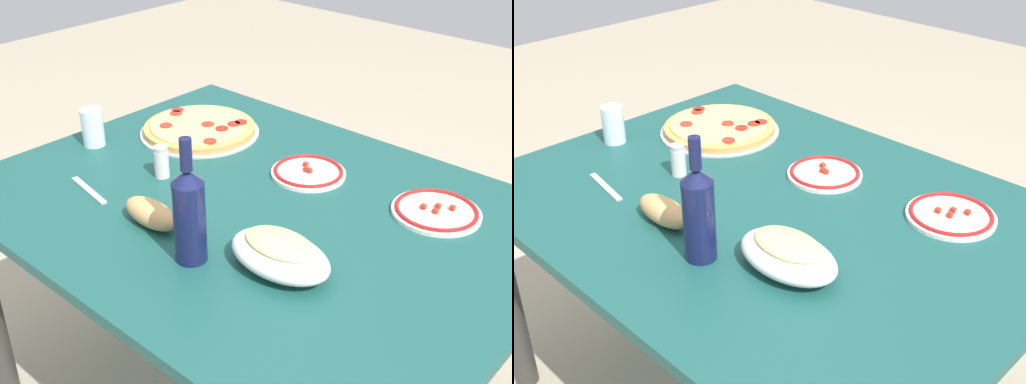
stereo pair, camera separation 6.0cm
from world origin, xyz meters
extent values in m
cube|color=#194C47|center=(0.00, 0.00, 0.70)|extent=(1.37, 1.04, 0.03)
cylinder|color=#33302D|center=(0.63, -0.46, 0.34)|extent=(0.07, 0.07, 0.69)
cylinder|color=#B7B7BC|center=(0.41, -0.20, 0.72)|extent=(0.36, 0.36, 0.01)
cylinder|color=tan|center=(0.41, -0.20, 0.73)|extent=(0.34, 0.34, 0.02)
cylinder|color=#EACC75|center=(0.41, -0.20, 0.75)|extent=(0.30, 0.30, 0.01)
cylinder|color=#B22D1E|center=(0.47, -0.12, 0.75)|extent=(0.04, 0.04, 0.00)
cylinder|color=maroon|center=(0.33, -0.26, 0.75)|extent=(0.04, 0.04, 0.00)
cylinder|color=#B22D1E|center=(0.29, -0.13, 0.75)|extent=(0.04, 0.04, 0.00)
cylinder|color=#B22D1E|center=(0.38, -0.21, 0.75)|extent=(0.04, 0.04, 0.00)
cylinder|color=maroon|center=(0.32, -0.29, 0.75)|extent=(0.04, 0.04, 0.00)
cylinder|color=maroon|center=(0.33, -0.21, 0.75)|extent=(0.04, 0.04, 0.00)
cylinder|color=maroon|center=(0.53, -0.22, 0.75)|extent=(0.04, 0.04, 0.00)
cylinder|color=#B22D1E|center=(0.52, -0.20, 0.75)|extent=(0.04, 0.04, 0.00)
ellipsoid|color=white|center=(-0.22, 0.17, 0.75)|extent=(0.24, 0.15, 0.07)
ellipsoid|color=#AD2819|center=(-0.22, 0.17, 0.77)|extent=(0.20, 0.12, 0.03)
ellipsoid|color=#EFD684|center=(-0.22, 0.17, 0.78)|extent=(0.17, 0.10, 0.02)
cylinder|color=#141942|center=(-0.06, 0.27, 0.81)|extent=(0.07, 0.07, 0.19)
cone|color=#141942|center=(-0.06, 0.27, 0.92)|extent=(0.07, 0.07, 0.03)
cylinder|color=#141942|center=(-0.06, 0.27, 0.97)|extent=(0.03, 0.03, 0.07)
cylinder|color=silver|center=(0.58, 0.07, 0.77)|extent=(0.06, 0.06, 0.11)
cylinder|color=white|center=(-0.36, -0.25, 0.72)|extent=(0.21, 0.21, 0.01)
torus|color=red|center=(-0.36, -0.25, 0.73)|extent=(0.20, 0.20, 0.01)
cube|color=#AD2819|center=(-0.39, -0.28, 0.73)|extent=(0.01, 0.01, 0.01)
cube|color=#AD2819|center=(-0.36, -0.26, 0.73)|extent=(0.01, 0.01, 0.01)
cube|color=#AD2819|center=(-0.33, -0.24, 0.73)|extent=(0.01, 0.01, 0.01)
cube|color=#AD2819|center=(-0.36, -0.24, 0.73)|extent=(0.01, 0.01, 0.01)
cylinder|color=white|center=(-0.01, -0.20, 0.72)|extent=(0.20, 0.20, 0.01)
torus|color=red|center=(-0.01, -0.20, 0.73)|extent=(0.19, 0.19, 0.01)
cube|color=#AD2819|center=(0.00, -0.20, 0.73)|extent=(0.01, 0.01, 0.01)
cube|color=#AD2819|center=(0.02, -0.22, 0.73)|extent=(0.01, 0.01, 0.01)
cube|color=#AD2819|center=(-0.01, -0.20, 0.73)|extent=(0.01, 0.01, 0.01)
ellipsoid|color=tan|center=(0.11, 0.24, 0.75)|extent=(0.17, 0.07, 0.06)
cylinder|color=silver|center=(0.28, 0.06, 0.76)|extent=(0.04, 0.04, 0.07)
cylinder|color=#B7B7BC|center=(0.28, 0.06, 0.80)|extent=(0.04, 0.04, 0.01)
cube|color=#B7B7BC|center=(0.36, 0.24, 0.72)|extent=(0.17, 0.04, 0.00)
camera|label=1|loc=(-0.95, 1.05, 1.54)|focal=46.31mm
camera|label=2|loc=(-0.99, 1.01, 1.54)|focal=46.31mm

